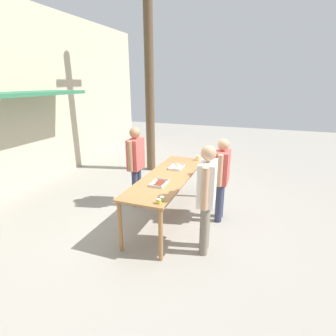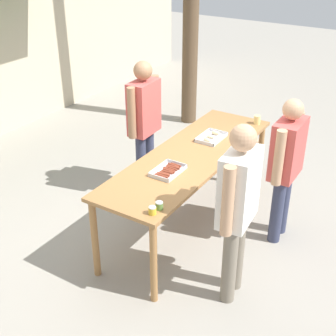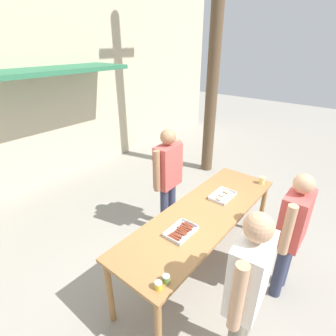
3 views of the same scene
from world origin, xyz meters
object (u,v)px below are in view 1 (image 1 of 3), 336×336
beer_cup (198,158)px  person_customer_with_cup (222,174)px  person_customer_holding_hotdog (207,191)px  food_tray_sausages (159,183)px  person_server_behind_table (136,160)px  utility_pole (149,63)px  food_tray_buns (176,167)px  condiment_jar_ketchup (162,199)px  condiment_jar_mustard (159,201)px

beer_cup → person_customer_with_cup: person_customer_with_cup is taller
person_customer_holding_hotdog → food_tray_sausages: bearing=-113.3°
food_tray_sausages → person_server_behind_table: bearing=45.7°
utility_pole → person_customer_holding_hotdog: bearing=-144.9°
person_customer_holding_hotdog → utility_pole: bearing=-150.0°
food_tray_buns → condiment_jar_ketchup: (-1.59, -0.30, 0.02)m
person_server_behind_table → person_customer_with_cup: person_server_behind_table is taller
food_tray_buns → person_customer_with_cup: 0.98m
food_tray_buns → person_server_behind_table: size_ratio=0.22×
utility_pole → food_tray_buns: bearing=-145.2°
person_customer_with_cup → utility_pole: bearing=-134.4°
food_tray_buns → condiment_jar_ketchup: size_ratio=5.35×
food_tray_buns → person_customer_with_cup: person_customer_with_cup is taller
condiment_jar_mustard → utility_pole: utility_pole is taller
food_tray_buns → utility_pole: (2.31, 1.61, 2.21)m
condiment_jar_ketchup → utility_pole: (3.90, 1.90, 2.19)m
food_tray_sausages → food_tray_buns: 0.97m
person_server_behind_table → utility_pole: utility_pole is taller
food_tray_sausages → condiment_jar_mustard: bearing=-158.3°
food_tray_buns → person_customer_with_cup: bearing=-98.5°
person_customer_holding_hotdog → utility_pole: 4.86m
beer_cup → person_customer_with_cup: bearing=-141.4°
food_tray_buns → beer_cup: (0.71, -0.28, 0.04)m
beer_cup → person_customer_holding_hotdog: person_customer_holding_hotdog is taller
condiment_jar_ketchup → person_customer_holding_hotdog: 0.70m
condiment_jar_ketchup → beer_cup: beer_cup is taller
food_tray_sausages → person_customer_holding_hotdog: size_ratio=0.21×
food_tray_buns → beer_cup: size_ratio=3.57×
food_tray_sausages → beer_cup: (1.68, -0.28, 0.04)m
person_server_behind_table → food_tray_buns: bearing=-85.9°
utility_pole → person_customer_with_cup: bearing=-133.7°
beer_cup → utility_pole: (1.60, 1.89, 2.17)m
person_server_behind_table → utility_pole: bearing=14.6°
condiment_jar_ketchup → person_server_behind_table: person_server_behind_table is taller
food_tray_buns → condiment_jar_mustard: size_ratio=5.35×
food_tray_sausages → person_server_behind_table: 1.26m
person_customer_with_cup → food_tray_buns: bearing=-99.2°
condiment_jar_mustard → beer_cup: beer_cup is taller
condiment_jar_ketchup → person_server_behind_table: (1.49, 1.19, 0.08)m
condiment_jar_mustard → person_server_behind_table: size_ratio=0.04×
person_customer_holding_hotdog → person_customer_with_cup: person_customer_holding_hotdog is taller
food_tray_sausages → condiment_jar_ketchup: 0.68m
person_customer_holding_hotdog → beer_cup: bearing=-167.4°
person_customer_holding_hotdog → person_customer_with_cup: size_ratio=1.07×
food_tray_sausages → person_customer_with_cup: (0.83, -0.96, 0.03)m
condiment_jar_ketchup → beer_cup: size_ratio=0.67×
food_tray_sausages → beer_cup: 1.71m
beer_cup → condiment_jar_mustard: bearing=-179.8°
person_customer_holding_hotdog → condiment_jar_mustard: bearing=-61.5°
person_server_behind_table → person_customer_with_cup: size_ratio=1.06×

